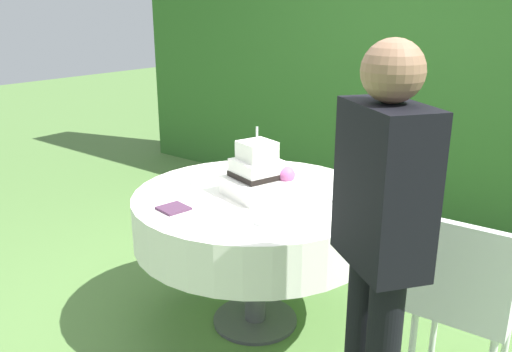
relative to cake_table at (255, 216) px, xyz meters
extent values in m
plane|color=#547A3D|center=(0.00, 0.00, -0.63)|extent=(20.00, 20.00, 0.00)
cube|color=#336628|center=(0.00, 2.33, 0.76)|extent=(6.16, 0.53, 2.78)
cylinder|color=#4C4C51|center=(0.00, 0.00, -0.62)|extent=(0.47, 0.47, 0.02)
cylinder|color=#4C4C51|center=(0.00, 0.00, -0.27)|extent=(0.12, 0.12, 0.73)
cylinder|color=olive|center=(0.00, 0.00, 0.11)|extent=(1.23, 1.23, 0.03)
cylinder|color=white|center=(0.00, 0.00, 0.00)|extent=(1.26, 1.26, 0.25)
cube|color=white|center=(0.02, -0.01, 0.17)|extent=(0.35, 0.35, 0.09)
cube|color=white|center=(0.02, -0.01, 0.27)|extent=(0.27, 0.27, 0.09)
cube|color=black|center=(0.02, -0.01, 0.24)|extent=(0.28, 0.28, 0.03)
cube|color=white|center=(0.02, -0.01, 0.36)|extent=(0.20, 0.20, 0.09)
sphere|color=#C6599E|center=(0.15, 0.06, 0.25)|extent=(0.09, 0.09, 0.09)
cylinder|color=silver|center=(0.02, -0.01, 0.45)|extent=(0.01, 0.01, 0.07)
cylinder|color=white|center=(-0.34, -0.05, 0.13)|extent=(0.11, 0.11, 0.01)
cylinder|color=white|center=(-0.26, 0.18, 0.13)|extent=(0.11, 0.11, 0.01)
cylinder|color=white|center=(0.29, -0.26, 0.13)|extent=(0.14, 0.14, 0.01)
cylinder|color=white|center=(0.39, 0.19, 0.13)|extent=(0.10, 0.10, 0.01)
cube|color=#4C2D47|center=(-0.17, -0.42, 0.13)|extent=(0.15, 0.15, 0.01)
cylinder|color=white|center=(1.22, 0.29, -0.41)|extent=(0.03, 0.03, 0.45)
cylinder|color=white|center=(0.90, 0.27, -0.41)|extent=(0.03, 0.03, 0.45)
cube|color=white|center=(1.07, 0.12, -0.16)|extent=(0.42, 0.42, 0.04)
cube|color=white|center=(1.08, -0.06, 0.06)|extent=(0.40, 0.06, 0.40)
cube|color=black|center=(0.92, -0.48, 0.49)|extent=(0.41, 0.37, 0.55)
sphere|color=#8C664C|center=(0.92, -0.48, 0.87)|extent=(0.20, 0.20, 0.20)
camera|label=1|loc=(1.60, -2.02, 1.06)|focal=37.24mm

